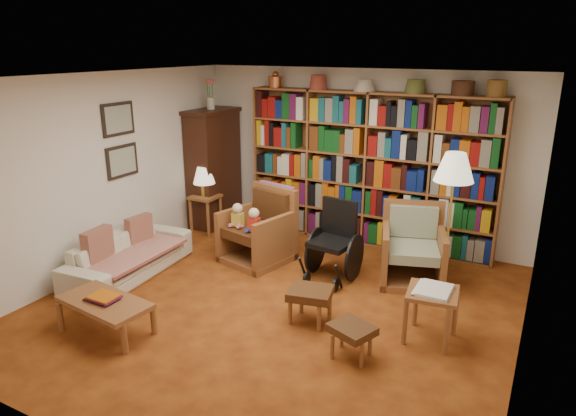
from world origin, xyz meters
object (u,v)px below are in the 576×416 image
Objects in this scene: wheelchair at (334,243)px; coffee_table at (105,304)px; footstool_a at (310,295)px; footstool_b at (352,331)px; side_table_lamp at (205,205)px; armchair_sage at (415,251)px; side_table_papers at (432,299)px; sofa at (129,256)px; floor_lamp at (454,173)px; armchair_leather at (261,230)px.

wheelchair is 2.78m from coffee_table.
footstool_b is at bearing -32.58° from footstool_a.
side_table_lamp is 3.33m from armchair_sage.
side_table_papers is (3.84, -1.49, 0.01)m from side_table_lamp.
wheelchair is 1.75× the size of side_table_papers.
sofa is 1.07× the size of floor_lamp.
footstool_a is (1.33, -1.23, -0.10)m from armchair_leather.
footstool_b is at bearing -91.87° from armchair_sage.
sofa is 4.07m from floor_lamp.
footstool_b is 0.46× the size of coffee_table.
armchair_leather reaches higher than sofa.
side_table_lamp is at bearing 174.93° from floor_lamp.
sofa is 3.76× the size of footstool_b.
side_table_lamp is 1.14× the size of footstool_a.
armchair_sage is 1.17m from floor_lamp.
sofa is at bearing -158.55° from floor_lamp.
wheelchair is at bearing -169.53° from floor_lamp.
floor_lamp is at bearing 52.25° from footstool_a.
floor_lamp is 2.11m from footstool_a.
footstool_a is 1.08× the size of footstool_b.
side_table_lamp is 2.48m from wheelchair.
footstool_a is at bearing -127.75° from floor_lamp.
floor_lamp is 3.51× the size of footstool_b.
coffee_table is (-2.36, -0.76, 0.05)m from footstool_b.
side_table_lamp is 0.59× the size of armchair_leather.
wheelchair reaches higher than footstool_a.
footstool_b is (0.84, -1.56, -0.18)m from wheelchair.
floor_lamp reaches higher than side_table_papers.
side_table_papers is at bearing -32.84° from wheelchair.
sofa is 2.61m from wheelchair.
armchair_sage reaches higher than side_table_lamp.
footstool_a is (0.22, -1.16, -0.14)m from wheelchair.
armchair_sage is (2.02, 0.34, -0.05)m from armchair_leather.
sofa is 1.77m from side_table_lamp.
floor_lamp is at bearing 75.43° from footstool_b.
side_table_papers is at bearing -21.23° from side_table_lamp.
footstool_b is at bearing -39.81° from armchair_leather.
footstool_b is (-0.58, -0.64, -0.18)m from side_table_papers.
side_table_papers is 0.55× the size of coffee_table.
armchair_leather is (1.30, -0.50, -0.03)m from side_table_lamp.
floor_lamp is (3.63, 1.42, 1.18)m from sofa.
armchair_leather is 2.43m from coffee_table.
armchair_sage reaches higher than side_table_papers.
coffee_table is at bearing -72.69° from side_table_lamp.
side_table_lamp is at bearing 158.77° from side_table_papers.
armchair_leather is at bearing -170.42° from armchair_sage.
armchair_leather is 1.94× the size of footstool_a.
side_table_papers is (1.42, -0.92, -0.00)m from wheelchair.
sofa is at bearing -86.74° from side_table_lamp.
footstool_b is at bearing 17.98° from coffee_table.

